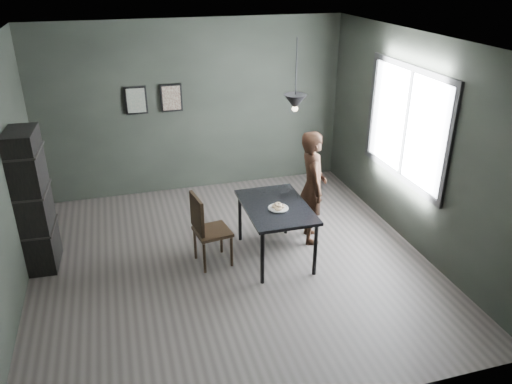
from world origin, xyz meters
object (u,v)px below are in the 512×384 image
object	(u,v)px
white_plate	(278,209)
shelf_unit	(33,201)
woman	(312,187)
wood_chair	(206,226)
pendant_lamp	(295,102)
cafe_table	(276,211)

from	to	relation	value
white_plate	shelf_unit	bearing A→B (deg)	165.84
white_plate	shelf_unit	distance (m)	3.01
woman	wood_chair	xyz separation A→B (m)	(-1.52, -0.24, -0.24)
woman	shelf_unit	size ratio (longest dim) A/B	0.88
pendant_lamp	wood_chair	bearing A→B (deg)	-178.26
cafe_table	pendant_lamp	distance (m)	1.41
white_plate	cafe_table	bearing A→B (deg)	87.43
white_plate	pendant_lamp	distance (m)	1.34
white_plate	woman	size ratio (longest dim) A/B	0.14
cafe_table	white_plate	size ratio (longest dim) A/B	5.22
cafe_table	shelf_unit	distance (m)	3.00
woman	pendant_lamp	size ratio (longest dim) A/B	1.84
cafe_table	shelf_unit	xyz separation A→B (m)	(-2.92, 0.63, 0.24)
cafe_table	shelf_unit	world-z (taller)	shelf_unit
woman	white_plate	bearing A→B (deg)	134.41
pendant_lamp	shelf_unit	bearing A→B (deg)	170.47
white_plate	shelf_unit	size ratio (longest dim) A/B	0.13
shelf_unit	pendant_lamp	distance (m)	3.41
pendant_lamp	woman	bearing A→B (deg)	28.67
shelf_unit	woman	bearing A→B (deg)	-2.24
wood_chair	pendant_lamp	size ratio (longest dim) A/B	1.14
woman	shelf_unit	bearing A→B (deg)	96.05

